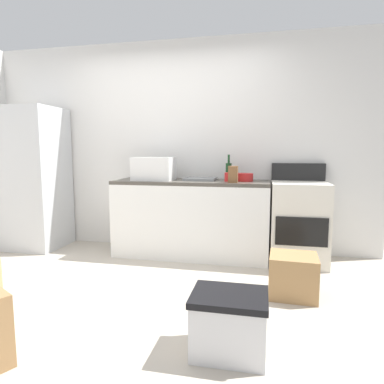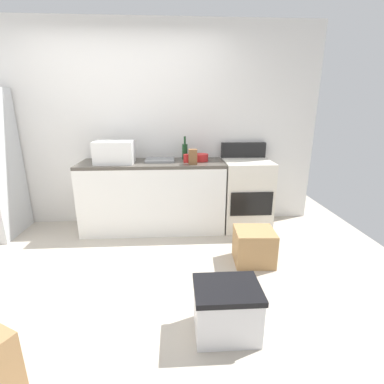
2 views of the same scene
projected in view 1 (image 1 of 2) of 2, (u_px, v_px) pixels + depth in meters
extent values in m
plane|color=#B2A899|center=(129.00, 294.00, 2.89)|extent=(6.00, 6.00, 0.00)
cube|color=silver|center=(174.00, 147.00, 4.24)|extent=(5.00, 0.10, 2.60)
cube|color=white|center=(191.00, 220.00, 3.95)|extent=(1.80, 0.60, 0.86)
cube|color=#4C473F|center=(191.00, 182.00, 3.89)|extent=(1.80, 0.60, 0.04)
cube|color=silver|center=(35.00, 178.00, 4.27)|extent=(0.68, 0.66, 1.78)
cube|color=silver|center=(298.00, 223.00, 3.69)|extent=(0.60, 0.60, 0.90)
cube|color=black|center=(301.00, 232.00, 3.40)|extent=(0.52, 0.02, 0.30)
cube|color=black|center=(298.00, 172.00, 3.88)|extent=(0.60, 0.08, 0.20)
cube|color=white|center=(154.00, 169.00, 3.91)|extent=(0.46, 0.34, 0.27)
cube|color=slate|center=(200.00, 179.00, 3.91)|extent=(0.36, 0.32, 0.03)
cylinder|color=#193F1E|center=(229.00, 172.00, 3.93)|extent=(0.07, 0.07, 0.20)
cylinder|color=#193F1E|center=(229.00, 159.00, 3.91)|extent=(0.03, 0.03, 0.10)
cylinder|color=red|center=(228.00, 177.00, 3.74)|extent=(0.08, 0.08, 0.10)
cube|color=brown|center=(233.00, 174.00, 3.59)|extent=(0.10, 0.10, 0.18)
cylinder|color=red|center=(245.00, 177.00, 3.77)|extent=(0.19, 0.19, 0.09)
cube|color=#A37A4C|center=(293.00, 275.00, 2.84)|extent=(0.41, 0.38, 0.36)
cube|color=silver|center=(229.00, 327.00, 2.03)|extent=(0.44, 0.34, 0.34)
cube|color=black|center=(229.00, 297.00, 2.01)|extent=(0.46, 0.36, 0.04)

